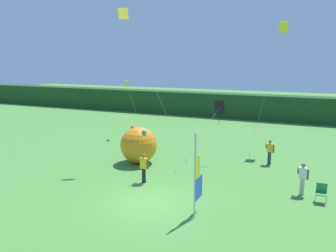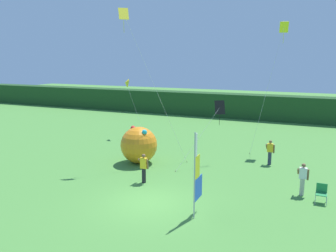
% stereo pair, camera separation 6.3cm
% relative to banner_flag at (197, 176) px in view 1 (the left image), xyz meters
% --- Properties ---
extents(ground_plane, '(120.00, 120.00, 0.00)m').
position_rel_banner_flag_xyz_m(ground_plane, '(-2.46, 0.35, -1.78)').
color(ground_plane, '#478438').
extents(distant_treeline, '(80.00, 2.40, 2.70)m').
position_rel_banner_flag_xyz_m(distant_treeline, '(-2.46, 25.80, -0.43)').
color(distant_treeline, '#1E421E').
rests_on(distant_treeline, ground).
extents(banner_flag, '(0.06, 1.03, 3.72)m').
position_rel_banner_flag_xyz_m(banner_flag, '(0.00, 0.00, 0.00)').
color(banner_flag, '#B7B7BC').
rests_on(banner_flag, ground).
extents(person_near_banner, '(0.55, 0.48, 1.63)m').
position_rel_banner_flag_xyz_m(person_near_banner, '(4.02, 4.24, -0.92)').
color(person_near_banner, '#B7B2A3').
rests_on(person_near_banner, ground).
extents(person_mid_field, '(0.55, 0.48, 1.61)m').
position_rel_banner_flag_xyz_m(person_mid_field, '(-3.94, 2.67, -0.93)').
color(person_mid_field, black).
rests_on(person_mid_field, ground).
extents(person_far_left, '(0.55, 0.48, 1.59)m').
position_rel_banner_flag_xyz_m(person_far_left, '(1.85, 8.79, -0.94)').
color(person_far_left, '#2D334C').
rests_on(person_far_left, ground).
extents(inflatable_balloon, '(2.36, 2.36, 2.36)m').
position_rel_banner_flag_xyz_m(inflatable_balloon, '(-5.93, 5.78, -0.60)').
color(inflatable_balloon, orange).
rests_on(inflatable_balloon, ground).
extents(folding_chair, '(0.51, 0.51, 0.89)m').
position_rel_banner_flag_xyz_m(folding_chair, '(4.90, 3.67, -1.27)').
color(folding_chair, '#BCBCC1').
rests_on(folding_chair, ground).
extents(kite_yellow_diamond_0, '(4.05, 1.78, 9.68)m').
position_rel_banner_flag_xyz_m(kite_yellow_diamond_0, '(-6.54, 5.78, 6.87)').
color(kite_yellow_diamond_0, brown).
rests_on(kite_yellow_diamond_0, ground).
extents(kite_black_diamond_1, '(2.09, 3.59, 4.00)m').
position_rel_banner_flag_xyz_m(kite_black_diamond_1, '(-1.41, 8.17, 1.63)').
color(kite_black_diamond_1, brown).
rests_on(kite_black_diamond_1, ground).
extents(kite_yellow_diamond_2, '(1.91, 2.61, 9.18)m').
position_rel_banner_flag_xyz_m(kite_yellow_diamond_2, '(1.68, 13.04, 6.45)').
color(kite_yellow_diamond_2, brown).
rests_on(kite_yellow_diamond_2, ground).
extents(kite_yellow_delta_3, '(2.13, 0.79, 5.00)m').
position_rel_banner_flag_xyz_m(kite_yellow_delta_3, '(-10.64, 12.33, 2.82)').
color(kite_yellow_delta_3, brown).
rests_on(kite_yellow_delta_3, ground).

